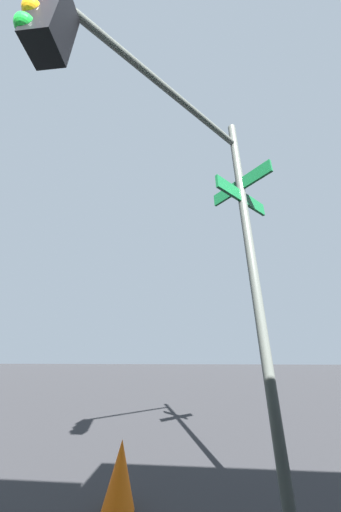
{
  "coord_description": "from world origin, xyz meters",
  "views": [
    {
      "loc": [
        -6.63,
        -4.43,
        1.52
      ],
      "look_at": [
        -6.35,
        -7.58,
        2.9
      ],
      "focal_mm": 16.28,
      "sensor_mm": 36.0,
      "label": 1
    }
  ],
  "objects": [
    {
      "name": "traffic_cone",
      "position": [
        -5.76,
        -7.75,
        0.31
      ],
      "size": [
        0.36,
        0.36,
        0.63
      ],
      "primitive_type": "cone",
      "color": "orange",
      "rests_on": "ground_plane"
    },
    {
      "name": "traffic_signal_near",
      "position": [
        -6.49,
        -6.39,
        3.63
      ],
      "size": [
        2.58,
        2.43,
        5.12
      ],
      "color": "#474C47",
      "rests_on": "ground_plane"
    }
  ]
}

